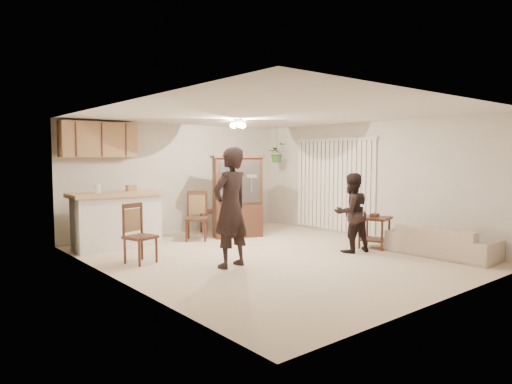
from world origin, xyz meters
TOP-DOWN VIEW (x-y plane):
  - floor at (0.00, 0.00)m, footprint 6.50×6.50m
  - ceiling at (0.00, 0.00)m, footprint 5.50×6.50m
  - wall_back at (0.00, 3.25)m, footprint 5.50×0.02m
  - wall_front at (0.00, -3.25)m, footprint 5.50×0.02m
  - wall_left at (-2.75, 0.00)m, footprint 0.02×6.50m
  - wall_right at (2.75, 0.00)m, footprint 0.02×6.50m
  - breakfast_bar at (-1.85, 2.35)m, footprint 1.60×0.55m
  - bar_top at (-1.85, 2.35)m, footprint 1.75×0.70m
  - upper_cabinets at (-1.90, 3.07)m, footprint 1.50×0.34m
  - vertical_blinds at (2.71, 0.90)m, footprint 0.06×2.30m
  - ceiling_fixture at (0.20, 1.20)m, footprint 0.36×0.36m
  - hanging_plant at (2.30, 2.40)m, footprint 0.43×0.37m
  - plant_cord at (2.30, 2.40)m, footprint 0.01×0.01m
  - sofa at (2.33, -1.94)m, footprint 0.78×1.89m
  - adult at (-1.03, -0.22)m, footprint 0.72×0.54m
  - child at (1.36, -0.71)m, footprint 0.76×0.65m
  - china_hutch at (0.71, 1.91)m, footprint 1.21×0.81m
  - side_table at (2.01, -0.75)m, footprint 0.69×0.69m
  - chair_bar at (-2.03, 0.94)m, footprint 0.54×0.54m
  - chair_hutch_left at (-0.22, 2.11)m, footprint 0.65×0.65m
  - chair_hutch_right at (0.67, 2.87)m, footprint 0.67×0.67m
  - controller_adult at (-0.95, -0.66)m, footprint 0.08×0.17m
  - controller_child at (1.28, -1.04)m, footprint 0.07×0.13m

SIDE VIEW (x-z plane):
  - floor at x=0.00m, z-range 0.00..0.00m
  - chair_bar at x=-2.03m, z-range -0.22..0.77m
  - chair_hutch_left at x=-0.22m, z-range -0.23..0.81m
  - chair_hutch_right at x=0.67m, z-range -0.24..0.84m
  - side_table at x=2.01m, z-range -0.02..0.65m
  - sofa at x=2.33m, z-range 0.00..0.73m
  - breakfast_bar at x=-1.85m, z-range 0.00..1.00m
  - child at x=1.36m, z-range 0.00..1.35m
  - china_hutch at x=0.71m, z-range -0.01..1.77m
  - controller_child at x=1.28m, z-range 0.88..0.92m
  - adult at x=-1.03m, z-range 0.00..1.80m
  - bar_top at x=-1.85m, z-range 1.01..1.09m
  - vertical_blinds at x=2.71m, z-range 0.05..2.15m
  - wall_back at x=0.00m, z-range 0.00..2.50m
  - wall_front at x=0.00m, z-range 0.00..2.50m
  - wall_left at x=-2.75m, z-range 0.00..2.50m
  - wall_right at x=2.75m, z-range 0.00..2.50m
  - controller_adult at x=-0.95m, z-range 1.44..1.49m
  - hanging_plant at x=2.30m, z-range 1.61..2.09m
  - upper_cabinets at x=-1.90m, z-range 1.75..2.45m
  - plant_cord at x=2.30m, z-range 1.85..2.50m
  - ceiling_fixture at x=0.20m, z-range 2.30..2.50m
  - ceiling at x=0.00m, z-range 2.49..2.51m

